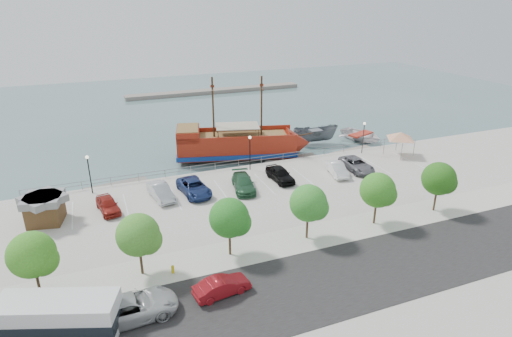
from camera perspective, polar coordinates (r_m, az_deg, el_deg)
name	(u,v)px	position (r m, az deg, el deg)	size (l,w,h in m)	color
ground	(271,199)	(46.68, 2.05, -4.10)	(160.00, 160.00, 0.00)	#466669
land_slab	(397,324)	(31.53, 18.33, -19.11)	(100.00, 58.00, 1.20)	#B2ACA0
street	(355,274)	(34.18, 13.11, -13.55)	(100.00, 8.00, 0.04)	black
sidewalk	(317,236)	(38.37, 8.09, -8.85)	(100.00, 4.00, 0.05)	beige
seawall_railing	(246,162)	(52.70, -1.30, 0.87)	(50.00, 0.06, 1.00)	slate
far_shore	(216,91)	(99.20, -5.42, 10.26)	(40.00, 3.00, 0.80)	gray
pirate_ship	(246,144)	(57.72, -1.33, 3.23)	(18.67, 9.30, 11.56)	maroon
patrol_boat	(315,136)	(63.91, 7.91, 4.30)	(2.52, 6.69, 2.59)	#595E64
speedboat	(361,136)	(66.99, 13.79, 4.17)	(4.86, 6.80, 1.41)	silver
dock_west	(117,186)	(51.74, -18.02, -2.28)	(7.02, 2.01, 0.40)	slate
dock_mid	(293,161)	(57.03, 4.95, 1.06)	(7.24, 2.07, 0.41)	slate
dock_east	(352,152)	(61.51, 12.72, 2.16)	(6.71, 1.92, 0.38)	gray
shed	(45,208)	(44.00, -26.36, -4.76)	(3.85, 3.85, 2.69)	#50361C
canopy_tent	(401,132)	(58.58, 18.77, 4.61)	(5.36, 5.36, 3.63)	slate
street_van	(132,307)	(30.23, -16.21, -17.34)	(2.76, 5.99, 1.66)	#B0B2B3
street_sedan	(222,286)	(31.17, -4.57, -15.39)	(1.42, 4.07, 1.34)	maroon
shuttle_bus	(59,318)	(30.29, -24.83, -17.62)	(7.79, 4.94, 2.59)	silver
fire_hydrant	(173,269)	(33.81, -11.04, -13.00)	(0.25, 0.25, 0.72)	gold
lamp_post_left	(89,168)	(47.83, -21.42, 0.12)	(0.36, 0.36, 4.28)	black
lamp_post_mid	(250,147)	(50.72, -0.82, 2.92)	(0.36, 0.36, 4.28)	black
lamp_post_right	(364,132)	(58.05, 14.17, 4.74)	(0.36, 0.36, 4.28)	black
tree_a	(34,256)	(32.99, -27.46, -10.31)	(3.30, 3.20, 5.00)	#473321
tree_b	(140,236)	(32.68, -15.17, -8.69)	(3.30, 3.20, 5.00)	#473321
tree_c	(231,219)	(33.85, -3.31, -6.74)	(3.30, 3.20, 5.00)	#473321
tree_d	(310,204)	(36.36, 7.24, -4.74)	(3.30, 3.20, 5.00)	#473321
tree_e	(379,191)	(39.94, 16.13, -2.92)	(3.30, 3.20, 5.00)	#473321
tree_f	(440,180)	(44.36, 23.37, -1.38)	(3.30, 3.20, 5.00)	#473321
parked_car_a	(108,205)	(44.11, -19.14, -4.57)	(1.70, 4.23, 1.44)	maroon
parked_car_b	(161,192)	(45.31, -12.59, -3.03)	(1.63, 4.68, 1.54)	#AEB1B9
parked_car_c	(194,187)	(45.71, -8.26, -2.50)	(2.50, 5.41, 1.50)	navy
parked_car_d	(243,183)	(46.22, -1.70, -1.98)	(2.12, 5.21, 1.51)	#275636
parked_car_e	(280,174)	(48.51, 3.24, -0.74)	(1.89, 4.68, 1.60)	black
parked_car_f	(337,169)	(50.93, 10.76, -0.07)	(1.53, 4.38, 1.44)	white
parked_car_g	(357,165)	(52.71, 13.28, 0.51)	(2.44, 5.28, 1.47)	slate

